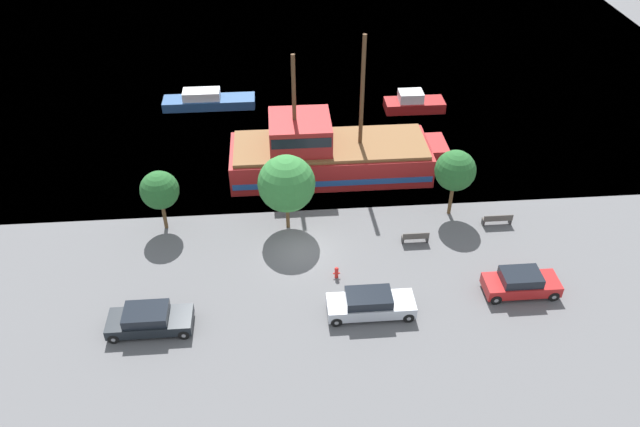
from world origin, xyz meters
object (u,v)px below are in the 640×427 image
object	(u,v)px
pirate_ship	(327,154)
fire_hydrant	(337,272)
moored_boat_dockside	(208,101)
bench_promenade_west	(497,219)
bench_promenade_east	(415,237)
parked_car_curb_rear	(521,283)
parked_car_curb_front	(370,304)
parked_car_curb_mid	(149,320)
moored_boat_outer	(413,103)

from	to	relation	value
pirate_ship	fire_hydrant	world-z (taller)	pirate_ship
moored_boat_dockside	bench_promenade_west	distance (m)	27.26
bench_promenade_east	parked_car_curb_rear	bearing A→B (deg)	-43.99
fire_hydrant	bench_promenade_east	size ratio (longest dim) A/B	0.45
bench_promenade_west	parked_car_curb_front	bearing A→B (deg)	-142.52
parked_car_curb_front	bench_promenade_west	world-z (taller)	parked_car_curb_front
parked_car_curb_mid	bench_promenade_west	world-z (taller)	parked_car_curb_mid
moored_boat_dockside	bench_promenade_east	distance (m)	24.46
moored_boat_outer	bench_promenade_east	distance (m)	18.14
parked_car_curb_front	moored_boat_outer	bearing A→B (deg)	73.14
parked_car_curb_front	bench_promenade_east	distance (m)	6.99
fire_hydrant	bench_promenade_west	bearing A→B (deg)	20.85
bench_promenade_east	fire_hydrant	bearing A→B (deg)	-152.04
bench_promenade_east	parked_car_curb_front	bearing A→B (deg)	-122.47
parked_car_curb_rear	bench_promenade_west	bearing A→B (deg)	84.12
moored_boat_dockside	fire_hydrant	bearing A→B (deg)	-68.26
parked_car_curb_front	pirate_ship	bearing A→B (deg)	94.46
parked_car_curb_rear	bench_promenade_west	distance (m)	6.37
moored_boat_dockside	bench_promenade_west	size ratio (longest dim) A/B	4.09
parked_car_curb_rear	fire_hydrant	distance (m)	10.64
pirate_ship	parked_car_curb_mid	distance (m)	18.30
moored_boat_outer	fire_hydrant	bearing A→B (deg)	-112.98
parked_car_curb_front	fire_hydrant	world-z (taller)	parked_car_curb_front
pirate_ship	parked_car_curb_mid	xyz separation A→B (m)	(-10.91, -14.66, -0.93)
bench_promenade_east	moored_boat_outer	bearing A→B (deg)	79.09
bench_promenade_west	fire_hydrant	bearing A→B (deg)	-159.15
parked_car_curb_mid	moored_boat_dockside	bearing A→B (deg)	86.79
pirate_ship	bench_promenade_east	size ratio (longest dim) A/B	9.25
fire_hydrant	bench_promenade_west	distance (m)	11.85
moored_boat_dockside	fire_hydrant	world-z (taller)	moored_boat_dockside
pirate_ship	fire_hydrant	bearing A→B (deg)	-92.18
parked_car_curb_front	fire_hydrant	size ratio (longest dim) A/B	6.35
bench_promenade_west	pirate_ship	bearing A→B (deg)	146.02
parked_car_curb_mid	parked_car_curb_rear	bearing A→B (deg)	3.17
bench_promenade_east	bench_promenade_west	world-z (taller)	same
fire_hydrant	parked_car_curb_front	bearing A→B (deg)	-63.10
moored_boat_outer	parked_car_curb_mid	size ratio (longest dim) A/B	1.13
moored_boat_outer	bench_promenade_west	distance (m)	16.57
parked_car_curb_front	parked_car_curb_rear	world-z (taller)	parked_car_curb_rear
pirate_ship	bench_promenade_west	xyz separation A→B (m)	(10.64, -7.17, -1.17)
moored_boat_outer	parked_car_curb_front	size ratio (longest dim) A/B	1.05
pirate_ship	bench_promenade_west	world-z (taller)	pirate_ship
moored_boat_dockside	bench_promenade_east	bearing A→B (deg)	-54.11
pirate_ship	moored_boat_dockside	world-z (taller)	pirate_ship
pirate_ship	parked_car_curb_rear	xyz separation A→B (m)	(9.99, -13.50, -0.88)
bench_promenade_east	bench_promenade_west	size ratio (longest dim) A/B	0.88
parked_car_curb_front	moored_boat_dockside	bearing A→B (deg)	112.38
parked_car_curb_mid	bench_promenade_east	size ratio (longest dim) A/B	2.67
parked_car_curb_mid	parked_car_curb_front	bearing A→B (deg)	0.92
parked_car_curb_front	bench_promenade_west	size ratio (longest dim) A/B	2.51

